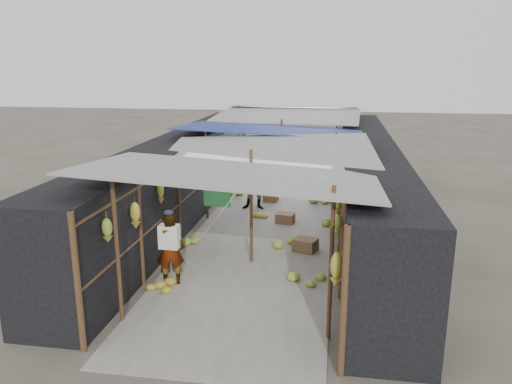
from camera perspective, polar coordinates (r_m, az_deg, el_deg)
The scene contains 14 objects.
ground at distance 8.85m, azimuth -3.93°, elevation -15.35°, with size 80.00×80.00×0.00m, color #6B6356.
aisle_slab at distance 14.75m, azimuth 1.76°, elevation -2.80°, with size 3.60×16.00×0.02m, color #9E998E.
stall_left at distance 15.03m, azimuth -8.47°, elevation 1.87°, with size 1.40×15.00×2.30m, color black.
stall_right at distance 14.37m, azimuth 12.53°, elevation 1.09°, with size 1.40×15.00×2.30m, color black.
crate_near at distance 14.13m, azimuth 3.36°, elevation -3.02°, with size 0.49×0.39×0.30m, color #8F6848.
crate_mid at distance 12.12m, azimuth 5.67°, elevation -6.06°, with size 0.53×0.42×0.32m, color #8F6848.
crate_back at distance 16.28m, azimuth 1.69°, elevation -0.63°, with size 0.46×0.37×0.29m, color #8F6848.
black_basin at distance 18.30m, azimuth 8.08°, elevation 0.73°, with size 0.53×0.53×0.16m, color black.
vendor_elderly at distance 10.27m, azimuth -9.81°, elevation -6.48°, with size 0.56×0.36×1.52m, color white.
shopper_blue at distance 15.26m, azimuth 0.02°, elevation 1.16°, with size 0.85×0.66×1.75m, color navy.
vendor_seated at distance 16.65m, azimuth 7.09°, elevation 0.53°, with size 0.52×0.30×0.81m, color #4D4A43.
market_canopy at distance 14.55m, azimuth 2.11°, elevation 6.63°, with size 5.62×15.20×2.77m.
hanging_bananas at distance 14.17m, azimuth 2.02°, elevation 3.15°, with size 3.96×14.39×0.77m.
floor_bananas at distance 14.67m, azimuth 2.03°, elevation -2.31°, with size 4.06×10.58×0.35m.
Camera 1 is at (1.80, -7.46, 4.41)m, focal length 35.00 mm.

